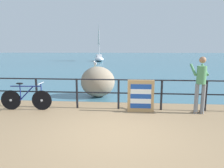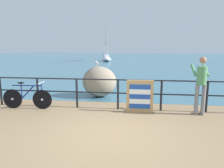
{
  "view_description": "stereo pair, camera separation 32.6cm",
  "coord_description": "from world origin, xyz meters",
  "px_view_note": "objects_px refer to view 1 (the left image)",
  "views": [
    {
      "loc": [
        0.31,
        -4.59,
        2.02
      ],
      "look_at": [
        -0.25,
        2.4,
        0.78
      ],
      "focal_mm": 32.29,
      "sensor_mm": 36.0,
      "label": 1
    },
    {
      "loc": [
        0.63,
        -4.55,
        2.02
      ],
      "look_at": [
        -0.25,
        2.4,
        0.78
      ],
      "focal_mm": 32.29,
      "sensor_mm": 36.0,
      "label": 2
    }
  ],
  "objects_px": {
    "seagull": "(95,63)",
    "person_at_railing": "(201,82)",
    "breakwater_boulder_main": "(98,82)",
    "bicycle": "(26,98)",
    "sailboat": "(99,57)",
    "folded_deckchair_stack": "(141,96)"
  },
  "relations": [
    {
      "from": "folded_deckchair_stack",
      "to": "seagull",
      "type": "bearing_deg",
      "value": 132.89
    },
    {
      "from": "seagull",
      "to": "folded_deckchair_stack",
      "type": "bearing_deg",
      "value": -164.42
    },
    {
      "from": "bicycle",
      "to": "seagull",
      "type": "height_order",
      "value": "seagull"
    },
    {
      "from": "person_at_railing",
      "to": "folded_deckchair_stack",
      "type": "xyz_separation_m",
      "value": [
        -1.82,
        0.02,
        -0.47
      ]
    },
    {
      "from": "person_at_railing",
      "to": "breakwater_boulder_main",
      "type": "height_order",
      "value": "person_at_railing"
    },
    {
      "from": "bicycle",
      "to": "folded_deckchair_stack",
      "type": "bearing_deg",
      "value": -1.34
    },
    {
      "from": "bicycle",
      "to": "sailboat",
      "type": "relative_size",
      "value": 0.28
    },
    {
      "from": "folded_deckchair_stack",
      "to": "person_at_railing",
      "type": "bearing_deg",
      "value": -0.78
    },
    {
      "from": "breakwater_boulder_main",
      "to": "sailboat",
      "type": "xyz_separation_m",
      "value": [
        -3.41,
        24.07,
        0.07
      ]
    },
    {
      "from": "bicycle",
      "to": "sailboat",
      "type": "xyz_separation_m",
      "value": [
        -1.32,
        26.11,
        0.32
      ]
    },
    {
      "from": "bicycle",
      "to": "folded_deckchair_stack",
      "type": "height_order",
      "value": "folded_deckchair_stack"
    },
    {
      "from": "person_at_railing",
      "to": "breakwater_boulder_main",
      "type": "relative_size",
      "value": 1.25
    },
    {
      "from": "breakwater_boulder_main",
      "to": "seagull",
      "type": "xyz_separation_m",
      "value": [
        -0.09,
        -0.04,
        0.78
      ]
    },
    {
      "from": "bicycle",
      "to": "folded_deckchair_stack",
      "type": "xyz_separation_m",
      "value": [
        3.76,
        0.1,
        0.13
      ]
    },
    {
      "from": "seagull",
      "to": "person_at_railing",
      "type": "bearing_deg",
      "value": -145.61
    },
    {
      "from": "person_at_railing",
      "to": "breakwater_boulder_main",
      "type": "bearing_deg",
      "value": 59.52
    },
    {
      "from": "folded_deckchair_stack",
      "to": "sailboat",
      "type": "relative_size",
      "value": 0.17
    },
    {
      "from": "folded_deckchair_stack",
      "to": "breakwater_boulder_main",
      "type": "height_order",
      "value": "breakwater_boulder_main"
    },
    {
      "from": "person_at_railing",
      "to": "sailboat",
      "type": "xyz_separation_m",
      "value": [
        -6.91,
        26.04,
        -0.28
      ]
    },
    {
      "from": "bicycle",
      "to": "breakwater_boulder_main",
      "type": "distance_m",
      "value": 2.93
    },
    {
      "from": "person_at_railing",
      "to": "seagull",
      "type": "height_order",
      "value": "person_at_railing"
    },
    {
      "from": "person_at_railing",
      "to": "folded_deckchair_stack",
      "type": "distance_m",
      "value": 1.88
    }
  ]
}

